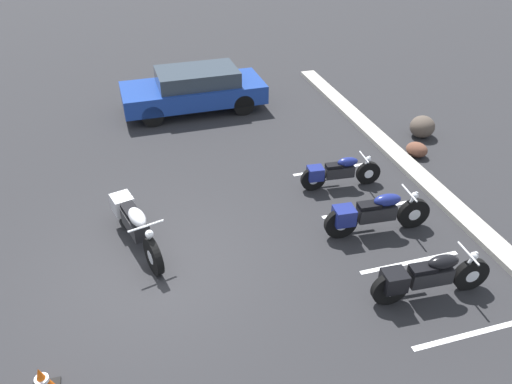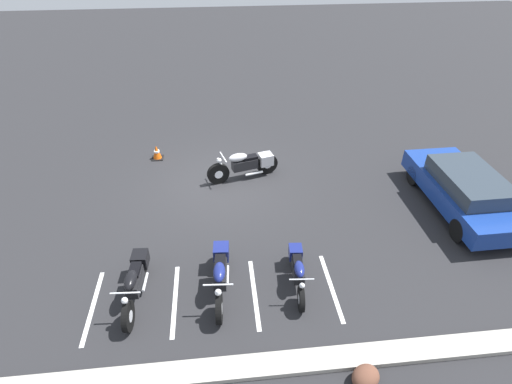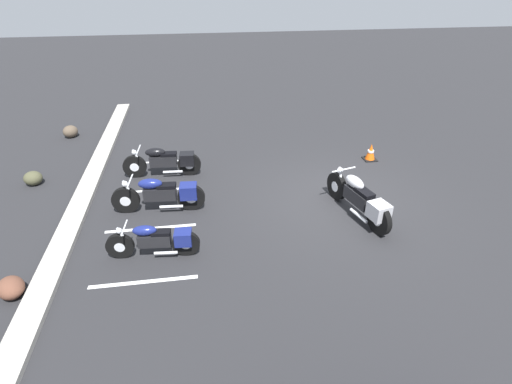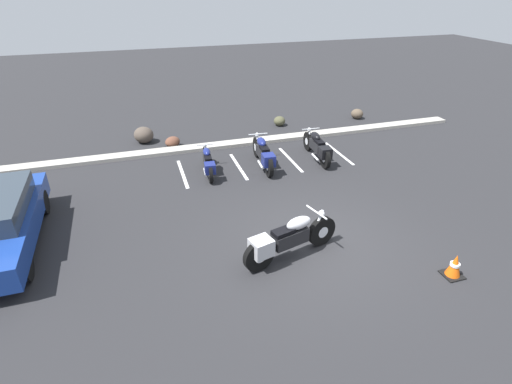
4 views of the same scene
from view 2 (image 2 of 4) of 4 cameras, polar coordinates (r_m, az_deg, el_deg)
ground at (r=13.21m, az=-4.91°, el=1.31°), size 60.00×60.00×0.00m
motorcycle_silver_featured at (r=13.18m, az=-1.35°, el=3.99°), size 2.39×0.96×0.96m
parked_bike_0 at (r=9.65m, az=5.98°, el=-10.94°), size 0.55×1.95×0.77m
parked_bike_1 at (r=9.47m, az=-5.10°, el=-11.36°), size 0.64×2.29×0.90m
parked_bike_2 at (r=9.69m, az=-16.85°, el=-11.93°), size 0.63×2.23×0.88m
car_blue at (r=13.16m, az=27.60°, el=0.34°), size 1.85×4.32×1.29m
concrete_curb at (r=8.48m, az=-3.21°, el=-23.89°), size 18.00×0.50×0.12m
landscape_rock_3 at (r=8.49m, az=15.39°, el=-24.16°), size 0.73×0.69×0.38m
traffic_cone at (r=14.83m, az=-13.98°, el=5.51°), size 0.40×0.40×0.53m
stall_line_0 at (r=9.94m, az=10.70°, el=-13.18°), size 0.10×2.10×0.00m
stall_line_1 at (r=9.65m, az=-0.22°, el=-14.27°), size 0.10×2.10×0.00m
stall_line_2 at (r=9.70m, az=-11.50°, el=-14.86°), size 0.10×2.10×0.00m
stall_line_3 at (r=10.10m, az=-22.29°, el=-14.92°), size 0.10×2.10×0.00m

